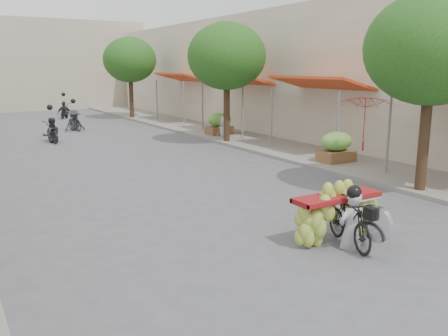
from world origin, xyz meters
TOP-DOWN VIEW (x-y plane):
  - ground at (0.00, 0.00)m, footprint 120.00×120.00m
  - sidewalk_right at (7.00, 15.00)m, footprint 4.00×60.00m
  - shophouse_row_right at (11.99, 14.00)m, footprint 9.77×40.00m
  - far_building at (0.00, 38.00)m, footprint 20.00×6.00m
  - street_tree_near at (5.40, 4.00)m, footprint 3.40×3.40m
  - street_tree_mid at (5.40, 14.00)m, footprint 3.40×3.40m
  - street_tree_far at (5.40, 26.00)m, footprint 3.40×3.40m
  - produce_crate_mid at (6.20, 8.00)m, footprint 1.20×0.88m
  - produce_crate_far at (6.20, 16.00)m, footprint 1.20×0.88m
  - banana_motorbike at (0.96, 2.36)m, footprint 2.20×1.83m
  - market_umbrella at (6.08, 6.67)m, footprint 2.58×2.58m
  - pedestrian at (6.22, 15.66)m, footprint 0.96×0.62m
  - bg_motorbike_a at (-1.22, 18.32)m, footprint 0.80×1.67m
  - bg_motorbike_b at (0.66, 21.85)m, footprint 1.13×1.70m
  - bg_motorbike_c at (1.67, 28.60)m, footprint 1.32×1.81m

SIDE VIEW (x-z plane):
  - ground at x=0.00m, z-range 0.00..0.00m
  - sidewalk_right at x=7.00m, z-range 0.00..0.12m
  - banana_motorbike at x=0.96m, z-range -0.32..1.68m
  - produce_crate_mid at x=6.20m, z-range 0.13..1.29m
  - produce_crate_far at x=6.20m, z-range 0.13..1.29m
  - bg_motorbike_a at x=-1.22m, z-range -0.24..1.71m
  - bg_motorbike_c at x=1.67m, z-range -0.19..1.76m
  - bg_motorbike_b at x=0.66m, z-range -0.12..1.83m
  - pedestrian at x=6.22m, z-range 0.12..1.99m
  - market_umbrella at x=6.08m, z-range 1.60..3.40m
  - shophouse_row_right at x=11.99m, z-range 0.00..6.00m
  - far_building at x=0.00m, z-range 0.00..7.00m
  - street_tree_near at x=5.40m, z-range 1.16..6.41m
  - street_tree_mid at x=5.40m, z-range 1.16..6.41m
  - street_tree_far at x=5.40m, z-range 1.16..6.41m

